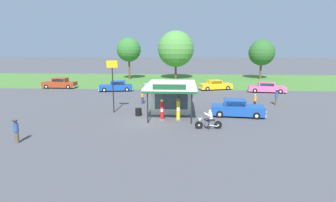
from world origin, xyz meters
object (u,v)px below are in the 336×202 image
bystander_strolling_foreground (276,97)px  spare_tire_stack (138,112)px  roadside_pole_sign (113,78)px  motorcycle_with_rider (209,121)px  parked_car_back_row_far_right (116,86)px  parked_car_back_row_right (215,85)px  bystander_chatting_near_pumps (142,97)px  parked_car_back_row_centre (60,83)px  gas_pump_nearside (162,111)px  bystander_admiring_sedan (16,131)px  bystander_leaning_by_kiosk (255,101)px  parked_car_back_row_centre_right (267,88)px  featured_classic_sedan (237,109)px  gas_pump_offside (178,110)px  parked_car_second_row_spare (160,85)px

bystander_strolling_foreground → spare_tire_stack: bystander_strolling_foreground is taller
roadside_pole_sign → motorcycle_with_rider: bearing=-28.9°
parked_car_back_row_far_right → parked_car_back_row_right: size_ratio=0.97×
parked_car_back_row_far_right → spare_tire_stack: size_ratio=7.27×
motorcycle_with_rider → bystander_chatting_near_pumps: bearing=126.0°
motorcycle_with_rider → bystander_chatting_near_pumps: size_ratio=1.44×
parked_car_back_row_centre → gas_pump_nearside: bearing=-45.4°
bystander_strolling_foreground → roadside_pole_sign: (-17.50, -4.53, 2.59)m
roadside_pole_sign → spare_tire_stack: roadside_pole_sign is taller
bystander_admiring_sedan → spare_tire_stack: bystander_admiring_sedan is taller
bystander_leaning_by_kiosk → parked_car_back_row_right: bearing=102.4°
bystander_strolling_foreground → bystander_chatting_near_pumps: 15.27m
parked_car_back_row_centre_right → motorcycle_with_rider: bearing=-118.4°
gas_pump_nearside → motorcycle_with_rider: gas_pump_nearside is taller
bystander_chatting_near_pumps → parked_car_back_row_right: bearing=49.0°
spare_tire_stack → bystander_admiring_sedan: bearing=-131.7°
parked_car_back_row_right → parked_car_back_row_centre: bearing=179.7°
parked_car_back_row_right → gas_pump_nearside: bearing=-110.5°
motorcycle_with_rider → featured_classic_sedan: size_ratio=0.42×
parked_car_back_row_centre_right → bystander_admiring_sedan: bearing=-136.1°
parked_car_back_row_far_right → spare_tire_stack: parked_car_back_row_far_right is taller
parked_car_back_row_far_right → bystander_admiring_sedan: 22.40m
parked_car_back_row_centre → bystander_strolling_foreground: size_ratio=3.17×
gas_pump_nearside → bystander_strolling_foreground: size_ratio=1.11×
motorcycle_with_rider → parked_car_back_row_right: bearing=82.3°
gas_pump_nearside → featured_classic_sedan: bearing=14.7°
parked_car_back_row_centre_right → bystander_leaning_by_kiosk: (-4.39, -10.66, 0.13)m
gas_pump_nearside → gas_pump_offside: 1.46m
gas_pump_offside → bystander_chatting_near_pumps: bearing=121.6°
parked_car_back_row_centre → parked_car_back_row_right: 24.74m
featured_classic_sedan → parked_car_back_row_far_right: 20.66m
bystander_strolling_foreground → bystander_leaning_by_kiosk: bearing=-148.1°
gas_pump_nearside → bystander_leaning_by_kiosk: 10.98m
bystander_admiring_sedan → bystander_leaning_by_kiosk: bearing=31.9°
featured_classic_sedan → parked_car_back_row_centre_right: bearing=63.9°
featured_classic_sedan → roadside_pole_sign: (-12.09, 0.77, 2.78)m
parked_car_back_row_right → roadside_pole_sign: bearing=-127.4°
spare_tire_stack → parked_car_back_row_right: bearing=61.2°
motorcycle_with_rider → bystander_admiring_sedan: 14.08m
parked_car_back_row_centre_right → featured_classic_sedan: bearing=-116.1°
bystander_strolling_foreground → bystander_chatting_near_pumps: bystander_strolling_foreground is taller
parked_car_second_row_spare → parked_car_back_row_far_right: size_ratio=1.05×
parked_car_back_row_centre → bystander_chatting_near_pumps: bearing=-36.6°
bystander_strolling_foreground → bystander_admiring_sedan: bystander_strolling_foreground is taller
featured_classic_sedan → parked_car_back_row_far_right: featured_classic_sedan is taller
parked_car_back_row_centre → roadside_pole_sign: bearing=-50.5°
roadside_pole_sign → featured_classic_sedan: bearing=-3.6°
parked_car_back_row_centre_right → spare_tire_stack: parked_car_back_row_centre_right is taller
bystander_chatting_near_pumps → bystander_admiring_sedan: bearing=-116.1°
parked_car_back_row_far_right → bystander_strolling_foreground: bearing=-23.0°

